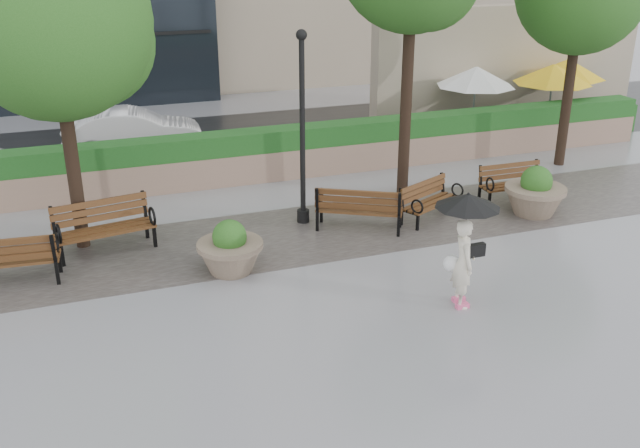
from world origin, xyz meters
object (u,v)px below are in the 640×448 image
object	(u,v)px
car_right	(133,131)
pedestrian	(465,239)
bench_0	(7,269)
bench_4	(513,190)
planter_right	(535,196)
bench_3	(430,208)
lamppost	(302,142)
bench_1	(106,237)
planter_left	(230,252)
bench_2	(359,217)

from	to	relation	value
car_right	pedestrian	bearing A→B (deg)	-153.87
bench_0	pedestrian	xyz separation A→B (m)	(7.63, -3.60, 0.96)
bench_4	pedestrian	bearing A→B (deg)	-131.88
bench_0	planter_right	world-z (taller)	planter_right
bench_0	bench_4	world-z (taller)	bench_0
bench_3	lamppost	size ratio (longest dim) A/B	0.40
bench_1	planter_right	xyz separation A→B (m)	(9.65, -1.23, 0.15)
bench_1	planter_left	bearing A→B (deg)	-49.43
planter_right	pedestrian	distance (m)	5.14
bench_2	planter_left	size ratio (longest dim) A/B	1.56
bench_1	car_right	size ratio (longest dim) A/B	0.52
bench_1	bench_2	size ratio (longest dim) A/B	1.04
bench_2	bench_4	size ratio (longest dim) A/B	1.18
planter_left	pedestrian	world-z (taller)	pedestrian
bench_2	bench_0	bearing A→B (deg)	31.60
planter_left	pedestrian	size ratio (longest dim) A/B	0.62
bench_2	bench_4	world-z (taller)	bench_2
bench_0	bench_2	size ratio (longest dim) A/B	0.98
bench_0	pedestrian	distance (m)	8.49
planter_left	bench_0	bearing A→B (deg)	167.32
bench_2	pedestrian	world-z (taller)	pedestrian
bench_2	bench_4	xyz separation A→B (m)	(4.31, 0.42, -0.03)
bench_1	pedestrian	size ratio (longest dim) A/B	1.01
planter_left	lamppost	size ratio (longest dim) A/B	0.30
bench_1	planter_left	world-z (taller)	planter_left
bench_2	planter_right	size ratio (longest dim) A/B	1.42
bench_2	bench_3	bearing A→B (deg)	-149.07
lamppost	car_right	world-z (taller)	lamppost
bench_2	planter_left	world-z (taller)	planter_left
bench_2	lamppost	size ratio (longest dim) A/B	0.46
bench_3	lamppost	world-z (taller)	lamppost
bench_3	planter_right	distance (m)	2.52
bench_0	bench_3	xyz separation A→B (m)	(9.07, 0.24, -0.04)
planter_left	planter_right	world-z (taller)	planter_right
bench_1	bench_2	distance (m)	5.45
bench_3	car_right	bearing A→B (deg)	100.99
bench_0	lamppost	bearing A→B (deg)	-164.67
bench_4	lamppost	world-z (taller)	lamppost
planter_right	lamppost	xyz separation A→B (m)	(-5.27, 1.39, 1.45)
bench_4	car_right	world-z (taller)	car_right
bench_2	lamppost	world-z (taller)	lamppost
lamppost	bench_3	bearing A→B (deg)	-16.10
planter_right	bench_3	bearing A→B (deg)	166.85
bench_1	pedestrian	distance (m)	7.38
planter_left	bench_3	bearing A→B (deg)	13.07
bench_0	bench_1	bearing A→B (deg)	-148.37
bench_0	bench_1	size ratio (longest dim) A/B	0.95
bench_1	bench_4	xyz separation A→B (m)	(9.72, -0.27, -0.05)
bench_2	bench_3	xyz separation A→B (m)	(1.80, 0.03, -0.04)
bench_1	planter_right	size ratio (longest dim) A/B	1.48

